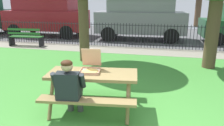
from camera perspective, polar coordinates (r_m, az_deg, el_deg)
The scene contains 11 objects.
ground at distance 5.29m, azimuth 3.19°, elevation -8.72°, with size 28.00×10.94×0.02m, color #438D38.
cobblestone_walkway at distance 9.79m, azimuth 7.84°, elevation 3.01°, with size 28.00×1.40×0.01m, color gray.
street_asphalt at distance 14.10m, azimuth 9.45°, elevation 7.01°, with size 28.00×7.40×0.01m, color #515154.
picnic_table_foreground at distance 4.60m, azimuth -4.95°, elevation -4.52°, with size 1.96×1.68×0.79m.
pizza_box_open at distance 4.61m, azimuth -5.49°, elevation -1.04°, with size 0.47×0.53×0.45m.
pizza_slice_on_table at distance 4.63m, azimuth -10.77°, elevation -2.24°, with size 0.25×0.24×0.02m.
adult_at_table at distance 4.20m, azimuth -10.75°, elevation -5.95°, with size 0.63×0.62×1.19m.
iron_fence_streetside at distance 10.36m, azimuth 8.31°, elevation 6.91°, with size 19.31×0.03×1.10m.
park_bench_left at distance 11.42m, azimuth -21.07°, elevation 6.13°, with size 1.62×0.55×0.85m.
parked_car_left at distance 14.03m, azimuth -16.26°, elevation 11.94°, with size 4.71×2.10×2.46m.
parked_car_center at distance 12.38m, azimuth 7.34°, elevation 11.94°, with size 4.77×2.21×2.46m.
Camera 1 is at (0.76, -3.26, 2.23)m, focal length 35.97 mm.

